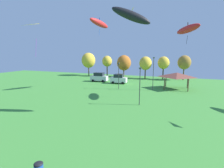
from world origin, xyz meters
The scene contains 16 objects.
kite_flying_3 centered at (0.31, 21.72, 12.10)m, with size 5.02×2.44×2.79m.
kite_flying_4 centered at (-9.59, 33.93, 13.65)m, with size 2.63×5.63×3.44m.
kite_flying_5 centered at (6.84, 32.77, 11.59)m, with size 4.22×5.03×3.41m.
kite_flying_8 centered at (-19.79, 28.36, 12.05)m, with size 3.52×2.67×5.40m.
parked_car_leftmost centered at (-14.53, 43.84, 1.22)m, with size 4.79×2.15×2.50m.
parked_car_second_from_left centered at (-8.50, 42.90, 1.20)m, with size 4.25×2.28×2.44m.
park_pavilion centered at (5.52, 40.87, 3.08)m, with size 6.04×5.19×3.60m.
light_post_0 centered at (-6.23, 36.29, 3.26)m, with size 0.36×0.20×5.74m.
light_post_1 centered at (0.93, 37.73, 3.88)m, with size 0.36×0.20×6.94m.
light_post_2 centered at (0.65, 26.07, 3.23)m, with size 0.36×0.20×5.68m.
treeline_tree_0 centered at (-23.65, 54.57, 5.24)m, with size 4.71×4.71×7.85m.
treeline_tree_1 centered at (-16.88, 55.12, 5.01)m, with size 3.28×3.28×6.86m.
treeline_tree_2 centered at (-11.06, 55.43, 4.59)m, with size 4.54×4.54×7.10m.
treeline_tree_3 centered at (-3.79, 54.05, 4.66)m, with size 3.73×3.73×6.74m.
treeline_tree_4 centered at (1.41, 54.96, 4.87)m, with size 3.41×3.41×6.78m.
treeline_tree_5 centered at (7.12, 55.22, 5.08)m, with size 3.68×3.68×7.13m.
Camera 1 is at (6.06, 0.81, 7.78)m, focal length 28.00 mm.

